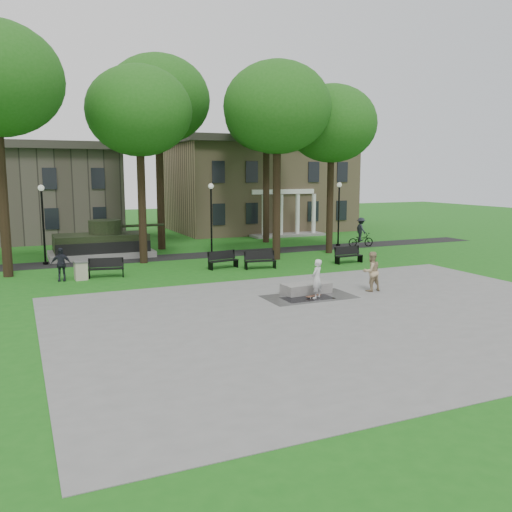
{
  "coord_description": "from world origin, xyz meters",
  "views": [
    {
      "loc": [
        -11.41,
        -21.98,
        5.42
      ],
      "look_at": [
        -0.82,
        1.92,
        1.4
      ],
      "focal_mm": 38.0,
      "sensor_mm": 36.0,
      "label": 1
    }
  ],
  "objects_px": {
    "concrete_block": "(306,288)",
    "park_bench_0": "(106,267)",
    "skateboarder": "(317,279)",
    "trash_bin": "(81,270)",
    "cyclist": "(361,235)",
    "friend_watching": "(371,271)"
  },
  "relations": [
    {
      "from": "concrete_block",
      "to": "park_bench_0",
      "type": "height_order",
      "value": "park_bench_0"
    },
    {
      "from": "skateboarder",
      "to": "trash_bin",
      "type": "distance_m",
      "value": 12.34
    },
    {
      "from": "concrete_block",
      "to": "skateboarder",
      "type": "height_order",
      "value": "skateboarder"
    },
    {
      "from": "cyclist",
      "to": "trash_bin",
      "type": "xyz_separation_m",
      "value": [
        -20.34,
        -4.67,
        -0.4
      ]
    },
    {
      "from": "trash_bin",
      "to": "friend_watching",
      "type": "bearing_deg",
      "value": -34.76
    },
    {
      "from": "friend_watching",
      "to": "cyclist",
      "type": "xyz_separation_m",
      "value": [
        8.41,
        12.95,
        -0.05
      ]
    },
    {
      "from": "friend_watching",
      "to": "cyclist",
      "type": "relative_size",
      "value": 0.84
    },
    {
      "from": "concrete_block",
      "to": "friend_watching",
      "type": "bearing_deg",
      "value": -15.52
    },
    {
      "from": "concrete_block",
      "to": "friend_watching",
      "type": "xyz_separation_m",
      "value": [
        2.95,
        -0.82,
        0.69
      ]
    },
    {
      "from": "concrete_block",
      "to": "cyclist",
      "type": "xyz_separation_m",
      "value": [
        11.36,
        12.13,
        0.65
      ]
    },
    {
      "from": "skateboarder",
      "to": "cyclist",
      "type": "distance_m",
      "value": 17.47
    },
    {
      "from": "park_bench_0",
      "to": "trash_bin",
      "type": "distance_m",
      "value": 1.31
    },
    {
      "from": "concrete_block",
      "to": "skateboarder",
      "type": "distance_m",
      "value": 1.25
    },
    {
      "from": "friend_watching",
      "to": "trash_bin",
      "type": "height_order",
      "value": "friend_watching"
    },
    {
      "from": "skateboarder",
      "to": "cyclist",
      "type": "bearing_deg",
      "value": -163.65
    },
    {
      "from": "cyclist",
      "to": "trash_bin",
      "type": "bearing_deg",
      "value": 109.36
    },
    {
      "from": "cyclist",
      "to": "park_bench_0",
      "type": "relative_size",
      "value": 1.18
    },
    {
      "from": "park_bench_0",
      "to": "friend_watching",
      "type": "bearing_deg",
      "value": -28.9
    },
    {
      "from": "park_bench_0",
      "to": "concrete_block",
      "type": "bearing_deg",
      "value": -35.25
    },
    {
      "from": "concrete_block",
      "to": "trash_bin",
      "type": "relative_size",
      "value": 2.29
    },
    {
      "from": "cyclist",
      "to": "concrete_block",
      "type": "bearing_deg",
      "value": 143.32
    },
    {
      "from": "concrete_block",
      "to": "cyclist",
      "type": "relative_size",
      "value": 1.01
    }
  ]
}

